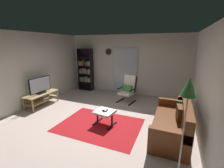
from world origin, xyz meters
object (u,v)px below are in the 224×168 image
object	(u,v)px
tv_remote	(107,111)
wall_clock	(108,52)
ottoman	(105,113)
leather_sofa	(174,122)
lounge_armchair	(128,88)
cell_phone	(104,111)
tv_stand	(42,97)
bookshelf_near_tv	(86,70)
television	(40,86)
floor_lamp_by_sofa	(188,95)

from	to	relation	value
tv_remote	wall_clock	size ratio (longest dim) A/B	0.50
ottoman	leather_sofa	bearing A→B (deg)	7.60
lounge_armchair	cell_phone	xyz separation A→B (m)	(-0.08, -1.99, -0.13)
tv_stand	ottoman	xyz separation A→B (m)	(2.71, -0.38, 0.02)
lounge_armchair	tv_remote	bearing A→B (deg)	-90.06
bookshelf_near_tv	lounge_armchair	xyz separation A→B (m)	(2.36, -0.78, -0.42)
bookshelf_near_tv	lounge_armchair	world-z (taller)	bookshelf_near_tv
leather_sofa	tv_remote	distance (m)	1.74
television	tv_remote	bearing A→B (deg)	-7.07
floor_lamp_by_sofa	wall_clock	world-z (taller)	wall_clock
leather_sofa	lounge_armchair	distance (m)	2.46
television	bookshelf_near_tv	xyz separation A→B (m)	(0.41, 2.39, 0.21)
tv_stand	television	distance (m)	0.44
tv_stand	wall_clock	size ratio (longest dim) A/B	4.36
bookshelf_near_tv	lounge_armchair	size ratio (longest dim) A/B	1.94
bookshelf_near_tv	wall_clock	bearing A→B (deg)	10.55
cell_phone	wall_clock	world-z (taller)	wall_clock
tv_stand	wall_clock	bearing A→B (deg)	59.42
ottoman	cell_phone	size ratio (longest dim) A/B	4.13
bookshelf_near_tv	leather_sofa	size ratio (longest dim) A/B	1.01
tv_stand	ottoman	distance (m)	2.74
tv_stand	tv_remote	world-z (taller)	tv_stand
tv_remote	television	bearing A→B (deg)	169.45
television	cell_phone	world-z (taller)	television
floor_lamp_by_sofa	tv_remote	bearing A→B (deg)	148.45
tv_stand	lounge_armchair	distance (m)	3.21
lounge_armchair	wall_clock	bearing A→B (deg)	141.71
ottoman	wall_clock	bearing A→B (deg)	111.89
television	cell_phone	bearing A→B (deg)	-8.23
tv_stand	cell_phone	world-z (taller)	tv_stand
lounge_armchair	cell_phone	size ratio (longest dim) A/B	7.30
television	bookshelf_near_tv	distance (m)	2.43
television	leather_sofa	xyz separation A→B (m)	(4.50, -0.13, -0.43)
ottoman	cell_phone	bearing A→B (deg)	-121.59
television	lounge_armchair	xyz separation A→B (m)	(2.77, 1.60, -0.21)
floor_lamp_by_sofa	wall_clock	bearing A→B (deg)	127.27
floor_lamp_by_sofa	leather_sofa	bearing A→B (deg)	95.09
tv_stand	wall_clock	distance (m)	3.37
floor_lamp_by_sofa	television	bearing A→B (deg)	162.25
ottoman	cell_phone	xyz separation A→B (m)	(-0.01, -0.02, 0.08)
television	floor_lamp_by_sofa	distance (m)	4.90
leather_sofa	cell_phone	world-z (taller)	leather_sofa
tv_stand	leather_sofa	xyz separation A→B (m)	(4.50, -0.14, 0.01)
ottoman	wall_clock	size ratio (longest dim) A/B	2.00
tv_remote	wall_clock	bearing A→B (deg)	109.58
cell_phone	tv_remote	bearing A→B (deg)	-11.38
floor_lamp_by_sofa	bookshelf_near_tv	bearing A→B (deg)	137.42
television	wall_clock	size ratio (longest dim) A/B	3.15
cell_phone	floor_lamp_by_sofa	distance (m)	2.45
wall_clock	cell_phone	bearing A→B (deg)	-68.50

